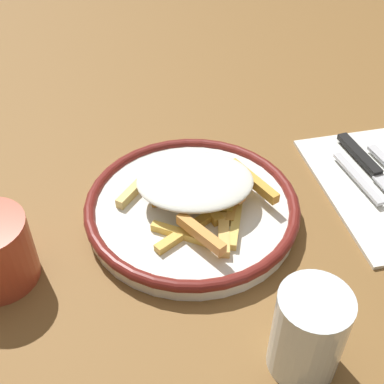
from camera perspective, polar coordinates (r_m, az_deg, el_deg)
The scene contains 7 objects.
ground_plane at distance 0.62m, azimuth 0.00°, elevation -2.75°, with size 2.60×2.60×0.00m, color brown.
plate at distance 0.61m, azimuth 0.00°, elevation -1.80°, with size 0.26×0.26×0.03m.
fries_heap at distance 0.59m, azimuth 0.82°, elevation 0.53°, with size 0.18×0.17×0.04m.
napkin at distance 0.69m, azimuth 20.65°, elevation 0.56°, with size 0.15×0.24×0.01m, color silver.
knife at distance 0.70m, azimuth 19.95°, elevation 2.02°, with size 0.03×0.21×0.01m.
spoon at distance 0.66m, azimuth 20.46°, elevation -1.20°, with size 0.02×0.15×0.01m.
water_glass at distance 0.47m, azimuth 12.88°, elevation -15.11°, with size 0.06×0.06×0.09m, color silver.
Camera 1 is at (0.12, 0.42, 0.43)m, focal length 47.64 mm.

